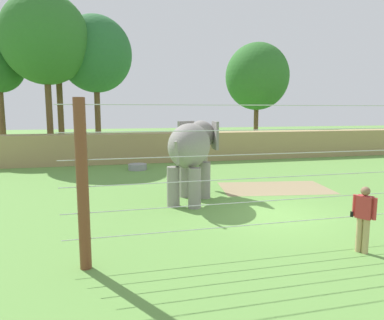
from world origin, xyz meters
name	(u,v)px	position (x,y,z in m)	size (l,w,h in m)	color
ground_plane	(273,215)	(0.00, 0.00, 0.00)	(120.00, 120.00, 0.00)	#609342
dirt_patch	(275,188)	(1.99, 3.80, 0.00)	(4.83, 2.87, 0.01)	#937F5B
embankment_wall	(184,146)	(0.00, 13.60, 0.99)	(36.00, 1.80, 1.98)	tan
elephant	(192,148)	(-2.19, 2.63, 2.05)	(2.94, 3.78, 3.09)	gray
enrichment_ball	(190,173)	(-1.36, 6.45, 0.36)	(0.72, 0.72, 0.72)	gray
cable_fence	(325,173)	(0.00, -2.71, 1.91)	(12.95, 0.26, 3.78)	brown
zookeeper	(364,216)	(0.64, -3.45, 0.93)	(0.41, 0.54, 1.67)	tan
water_tub	(137,167)	(-3.62, 10.37, 0.18)	(1.10, 1.10, 0.35)	gray
tree_left_of_centre	(257,77)	(8.98, 21.50, 6.73)	(6.06, 6.06, 9.93)	brown
tree_behind_wall	(95,55)	(-5.92, 18.05, 7.73)	(5.50, 5.50, 10.65)	brown
tree_right_of_centre	(57,51)	(-8.65, 18.07, 7.91)	(3.63, 3.63, 9.94)	brown
tree_far_right	(45,39)	(-9.21, 16.34, 8.38)	(5.94, 5.94, 11.53)	brown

